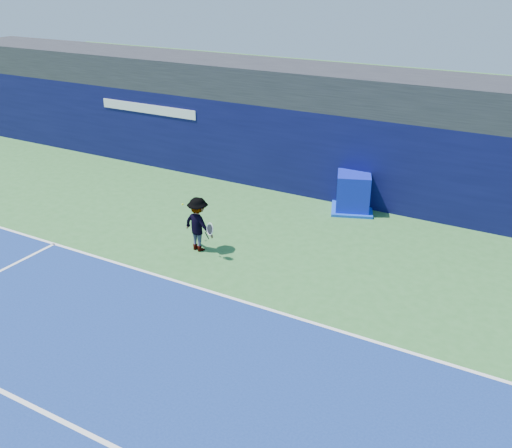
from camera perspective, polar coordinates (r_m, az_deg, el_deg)
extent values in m
plane|color=#347032|center=(12.63, -14.04, -12.23)|extent=(80.00, 80.00, 0.00)
cube|color=white|center=(14.52, -6.06, -6.29)|extent=(24.00, 0.10, 0.01)
cube|color=white|center=(11.62, -20.94, -16.94)|extent=(24.00, 0.10, 0.01)
cube|color=black|center=(20.36, 7.67, 13.45)|extent=(36.00, 3.00, 1.20)
cube|color=#090B36|center=(19.97, 6.24, 7.09)|extent=(36.00, 1.00, 3.00)
cube|color=white|center=(22.90, -10.77, 11.25)|extent=(4.50, 0.04, 0.35)
cube|color=#0C17B2|center=(18.94, 9.69, 3.14)|extent=(1.37, 1.37, 1.28)
cube|color=#0E3AC6|center=(19.16, 9.56, 1.48)|extent=(1.72, 1.72, 0.09)
imported|color=white|center=(16.04, -5.79, -0.02)|extent=(1.12, 0.77, 1.58)
cylinder|color=black|center=(15.68, -4.93, -1.15)|extent=(0.08, 0.14, 0.25)
torus|color=silver|center=(15.46, -4.64, -0.50)|extent=(0.29, 0.16, 0.28)
cylinder|color=black|center=(15.46, -4.64, -0.50)|extent=(0.24, 0.13, 0.24)
sphere|color=#CAED1A|center=(16.48, -7.35, 1.96)|extent=(0.06, 0.06, 0.06)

